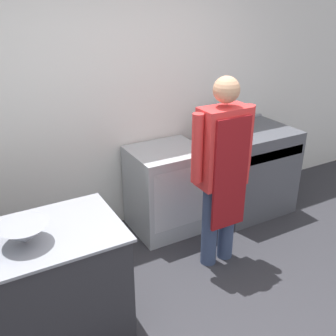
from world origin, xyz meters
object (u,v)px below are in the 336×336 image
at_px(stove, 248,170).
at_px(fridge_unit, 166,190).
at_px(mixing_bowl, 24,234).
at_px(person_cook, 222,165).
at_px(stock_pot, 231,115).

height_order(stove, fridge_unit, stove).
bearing_deg(mixing_bowl, person_cook, 7.27).
height_order(mixing_bowl, stock_pot, stock_pot).
bearing_deg(stove, stock_pot, 146.31).
bearing_deg(mixing_bowl, stock_pot, 22.86).
xyz_separation_m(fridge_unit, mixing_bowl, (-1.49, -0.92, 0.50)).
bearing_deg(stove, fridge_unit, 175.30).
distance_m(stove, person_cook, 1.16).
bearing_deg(person_cook, fridge_unit, 100.68).
relative_size(person_cook, mixing_bowl, 5.48).
relative_size(stove, person_cook, 0.57).
distance_m(fridge_unit, person_cook, 0.88).
bearing_deg(fridge_unit, stock_pot, 3.31).
xyz_separation_m(stove, person_cook, (-0.85, -0.63, 0.48)).
height_order(person_cook, mixing_bowl, person_cook).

